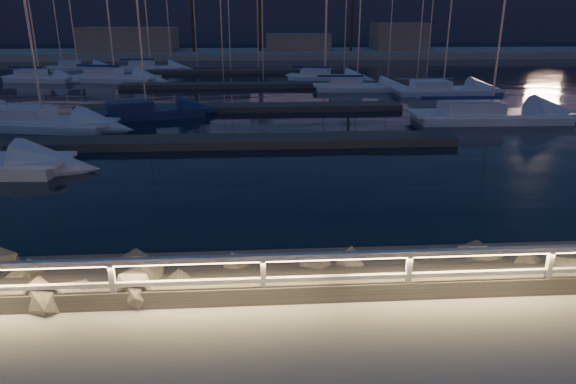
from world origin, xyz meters
name	(u,v)px	position (x,y,z in m)	size (l,w,h in m)	color
ground	(215,303)	(0.00, 0.00, 0.00)	(400.00, 400.00, 0.00)	#AEAA9D
harbor_water	(243,104)	(0.00, 31.22, -0.97)	(400.00, 440.00, 0.60)	black
guard_rail	(210,269)	(-0.07, 0.00, 0.77)	(44.11, 0.12, 1.06)	silver
riprap	(23,286)	(-4.37, 1.27, -0.17)	(34.25, 2.85, 1.32)	#69655A
floating_docks	(243,94)	(0.00, 32.50, -0.40)	(22.00, 36.00, 0.40)	#59524A
far_shore	(246,51)	(-0.12, 74.05, 0.29)	(160.00, 14.00, 5.20)	#AEAA9D
distant_hills	(164,19)	(-22.13, 133.69, 4.74)	(230.00, 37.50, 18.00)	#3A425A
sailboat_c	(143,112)	(-6.14, 23.66, -0.19)	(7.91, 4.46, 12.96)	navy
sailboat_f	(40,122)	(-11.32, 20.52, -0.14)	(8.56, 4.13, 14.07)	white
sailboat_g	(354,86)	(9.61, 35.23, -0.19)	(7.67, 2.76, 12.79)	white
sailboat_h	(486,114)	(15.06, 21.09, -0.14)	(9.81, 3.18, 16.44)	white
sailboat_i	(38,77)	(-20.19, 43.44, -0.16)	(7.46, 3.72, 12.31)	white
sailboat_j	(113,77)	(-12.87, 42.83, -0.12)	(9.07, 4.72, 14.90)	white
sailboat_k	(323,76)	(7.88, 42.87, -0.18)	(7.98, 4.51, 13.07)	white
sailboat_l	(440,89)	(16.30, 32.67, -0.18)	(8.47, 2.74, 14.19)	white
sailboat_m	(76,67)	(-20.17, 54.78, -0.18)	(6.91, 4.31, 11.52)	white
sailboat_n	(149,67)	(-11.29, 53.04, -0.16)	(7.81, 2.81, 13.07)	white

